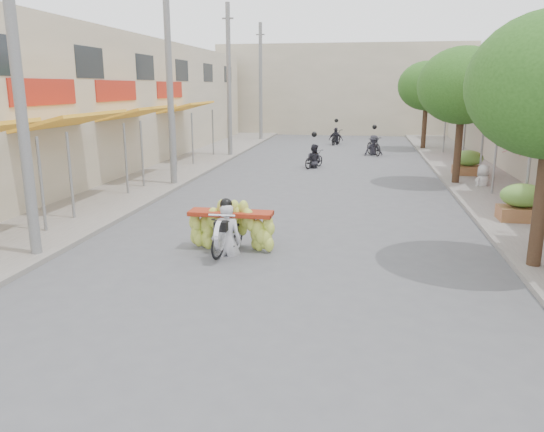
{
  "coord_description": "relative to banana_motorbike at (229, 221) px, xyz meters",
  "views": [
    {
      "loc": [
        1.75,
        -7.35,
        3.77
      ],
      "look_at": [
        -0.08,
        3.39,
        1.1
      ],
      "focal_mm": 35.0,
      "sensor_mm": 36.0,
      "label": 1
    }
  ],
  "objects": [
    {
      "name": "street_tree_mid",
      "position": [
        6.63,
        9.84,
        3.04
      ],
      "size": [
        3.4,
        3.4,
        5.25
      ],
      "color": "#3A2719",
      "rests_on": "ground"
    },
    {
      "name": "shophouse_row_left",
      "position": [
        -10.76,
        9.82,
        2.25
      ],
      "size": [
        9.77,
        40.0,
        6.0
      ],
      "color": "#BEB196",
      "rests_on": "ground"
    },
    {
      "name": "produce_crate_far",
      "position": [
        7.43,
        11.84,
        -0.03
      ],
      "size": [
        1.2,
        0.88,
        1.16
      ],
      "color": "brown",
      "rests_on": "ground"
    },
    {
      "name": "sidewalk_left",
      "position": [
        -5.77,
        10.84,
        -0.69
      ],
      "size": [
        4.0,
        60.0,
        0.12
      ],
      "primitive_type": "cube",
      "color": "gray",
      "rests_on": "ground"
    },
    {
      "name": "bg_motorbike_b",
      "position": [
        3.61,
        18.69,
        0.08
      ],
      "size": [
        1.2,
        1.91,
        1.95
      ],
      "color": "black",
      "rests_on": "ground"
    },
    {
      "name": "utility_pole_far",
      "position": [
        -4.17,
        16.84,
        3.28
      ],
      "size": [
        0.6,
        0.24,
        8.0
      ],
      "color": "slate",
      "rests_on": "ground"
    },
    {
      "name": "sidewalk_right",
      "position": [
        8.23,
        10.84,
        -0.69
      ],
      "size": [
        4.0,
        60.0,
        0.12
      ],
      "primitive_type": "cube",
      "color": "gray",
      "rests_on": "ground"
    },
    {
      "name": "produce_crate_mid",
      "position": [
        7.43,
        3.84,
        -0.03
      ],
      "size": [
        1.2,
        0.88,
        1.16
      ],
      "color": "brown",
      "rests_on": "ground"
    },
    {
      "name": "utility_pole_back",
      "position": [
        -4.17,
        25.84,
        3.28
      ],
      "size": [
        0.6,
        0.24,
        8.0
      ],
      "color": "slate",
      "rests_on": "ground"
    },
    {
      "name": "banana_motorbike",
      "position": [
        0.0,
        0.0,
        0.0
      ],
      "size": [
        2.2,
        1.81,
        2.25
      ],
      "color": "black",
      "rests_on": "ground"
    },
    {
      "name": "pedestrian",
      "position": [
        7.52,
        9.28,
        0.17
      ],
      "size": [
        0.91,
        0.86,
        1.6
      ],
      "rotation": [
        0.0,
        0.0,
        3.82
      ],
      "color": "silver",
      "rests_on": "ground"
    },
    {
      "name": "ground",
      "position": [
        1.23,
        -4.16,
        -0.75
      ],
      "size": [
        120.0,
        120.0,
        0.0
      ],
      "primitive_type": "plane",
      "color": "#515256",
      "rests_on": "ground"
    },
    {
      "name": "street_tree_far",
      "position": [
        6.63,
        21.84,
        3.04
      ],
      "size": [
        3.4,
        3.4,
        5.25
      ],
      "color": "#3A2719",
      "rests_on": "ground"
    },
    {
      "name": "far_building",
      "position": [
        1.23,
        33.84,
        2.75
      ],
      "size": [
        20.0,
        6.0,
        7.0
      ],
      "primitive_type": "cube",
      "color": "#BEB196",
      "rests_on": "ground"
    },
    {
      "name": "bg_motorbike_a",
      "position": [
        0.74,
        13.48,
        0.02
      ],
      "size": [
        1.12,
        1.58,
        1.95
      ],
      "color": "black",
      "rests_on": "ground"
    },
    {
      "name": "utility_pole_mid",
      "position": [
        -4.17,
        7.84,
        3.28
      ],
      "size": [
        0.6,
        0.24,
        8.0
      ],
      "color": "slate",
      "rests_on": "ground"
    },
    {
      "name": "bg_motorbike_c",
      "position": [
        1.24,
        23.99,
        0.03
      ],
      "size": [
        1.07,
        1.81,
        1.95
      ],
      "color": "black",
      "rests_on": "ground"
    },
    {
      "name": "utility_pole_near",
      "position": [
        -4.17,
        -1.16,
        3.28
      ],
      "size": [
        0.6,
        0.24,
        8.0
      ],
      "color": "slate",
      "rests_on": "ground"
    }
  ]
}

